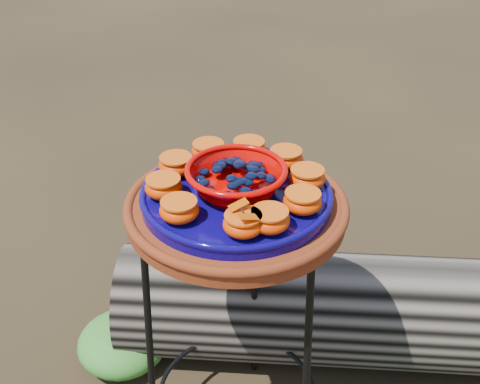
% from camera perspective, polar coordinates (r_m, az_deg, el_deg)
% --- Properties ---
extents(plant_stand, '(0.44, 0.44, 0.70)m').
position_cam_1_polar(plant_stand, '(1.47, -0.30, -13.64)').
color(plant_stand, black).
rests_on(plant_stand, ground).
extents(terracotta_saucer, '(0.45, 0.45, 0.04)m').
position_cam_1_polar(terracotta_saucer, '(1.23, -0.35, -1.66)').
color(terracotta_saucer, '#683110').
rests_on(terracotta_saucer, plant_stand).
extents(cobalt_plate, '(0.38, 0.38, 0.03)m').
position_cam_1_polar(cobalt_plate, '(1.22, -0.36, -0.45)').
color(cobalt_plate, '#04003D').
rests_on(cobalt_plate, terracotta_saucer).
extents(red_bowl, '(0.19, 0.19, 0.05)m').
position_cam_1_polar(red_bowl, '(1.20, -0.36, 1.14)').
color(red_bowl, '#C50200').
rests_on(red_bowl, cobalt_plate).
extents(glass_gems, '(0.15, 0.15, 0.03)m').
position_cam_1_polar(glass_gems, '(1.18, -0.37, 2.79)').
color(glass_gems, black).
rests_on(glass_gems, red_bowl).
extents(orange_half_0, '(0.07, 0.07, 0.04)m').
position_cam_1_polar(orange_half_0, '(1.08, 0.31, -3.08)').
color(orange_half_0, red).
rests_on(orange_half_0, cobalt_plate).
extents(orange_half_1, '(0.07, 0.07, 0.04)m').
position_cam_1_polar(orange_half_1, '(1.09, 2.82, -2.68)').
color(orange_half_1, red).
rests_on(orange_half_1, cobalt_plate).
extents(orange_half_2, '(0.07, 0.07, 0.04)m').
position_cam_1_polar(orange_half_2, '(1.15, 5.94, -0.93)').
color(orange_half_2, red).
rests_on(orange_half_2, cobalt_plate).
extents(orange_half_3, '(0.07, 0.07, 0.04)m').
position_cam_1_polar(orange_half_3, '(1.22, 6.37, 1.32)').
color(orange_half_3, red).
rests_on(orange_half_3, cobalt_plate).
extents(orange_half_4, '(0.07, 0.07, 0.04)m').
position_cam_1_polar(orange_half_4, '(1.29, 4.36, 3.17)').
color(orange_half_4, red).
rests_on(orange_half_4, cobalt_plate).
extents(orange_half_5, '(0.07, 0.07, 0.04)m').
position_cam_1_polar(orange_half_5, '(1.32, 0.86, 4.09)').
color(orange_half_5, red).
rests_on(orange_half_5, cobalt_plate).
extents(orange_half_6, '(0.07, 0.07, 0.04)m').
position_cam_1_polar(orange_half_6, '(1.31, -3.01, 3.86)').
color(orange_half_6, red).
rests_on(orange_half_6, cobalt_plate).
extents(orange_half_7, '(0.07, 0.07, 0.04)m').
position_cam_1_polar(orange_half_7, '(1.27, -6.07, 2.53)').
color(orange_half_7, red).
rests_on(orange_half_7, cobalt_plate).
extents(orange_half_8, '(0.07, 0.07, 0.04)m').
position_cam_1_polar(orange_half_8, '(1.19, -7.25, 0.44)').
color(orange_half_8, red).
rests_on(orange_half_8, cobalt_plate).
extents(orange_half_9, '(0.07, 0.07, 0.04)m').
position_cam_1_polar(orange_half_9, '(1.12, -5.78, -1.73)').
color(orange_half_9, red).
rests_on(orange_half_9, cobalt_plate).
extents(butterfly, '(0.09, 0.08, 0.01)m').
position_cam_1_polar(butterfly, '(1.06, 0.31, -1.88)').
color(butterfly, '#C34300').
rests_on(butterfly, orange_half_0).
extents(driftwood_log, '(1.84, 0.73, 0.33)m').
position_cam_1_polar(driftwood_log, '(1.87, 17.12, -10.94)').
color(driftwood_log, black).
rests_on(driftwood_log, ground).
extents(foliage_left, '(0.27, 0.27, 0.13)m').
position_cam_1_polar(foliage_left, '(1.89, -11.08, -13.73)').
color(foliage_left, '#2A6E2E').
rests_on(foliage_left, ground).
extents(foliage_back, '(0.29, 0.29, 0.15)m').
position_cam_1_polar(foliage_back, '(2.14, -3.62, -6.32)').
color(foliage_back, '#2A6E2E').
rests_on(foliage_back, ground).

